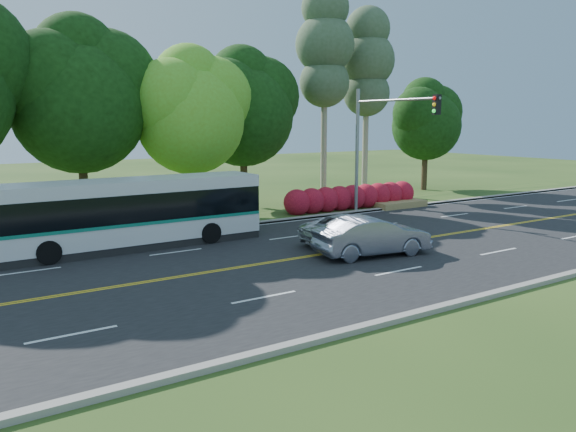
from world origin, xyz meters
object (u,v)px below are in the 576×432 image
suv (356,230)px  sedan (372,236)px  traffic_signal (380,132)px  transit_bus (131,214)px

suv → sedan: bearing=166.5°
traffic_signal → suv: (-5.61, -4.85, -3.99)m
traffic_signal → suv: 8.42m
traffic_signal → sedan: size_ratio=1.51×
traffic_signal → suv: size_ratio=1.47×
transit_bus → suv: 9.40m
transit_bus → sedan: transit_bus is taller
traffic_signal → transit_bus: bearing=-179.4°
transit_bus → traffic_signal: bearing=-0.3°
traffic_signal → sedan: traffic_signal is taller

